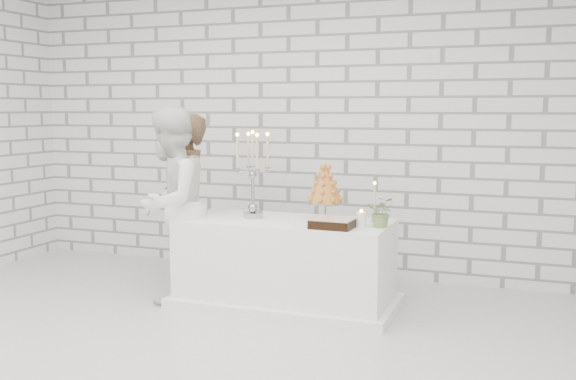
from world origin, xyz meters
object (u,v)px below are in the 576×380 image
at_px(cake_table, 285,263).
at_px(bride, 170,204).
at_px(groom, 187,202).
at_px(candelabra, 253,174).
at_px(croquembouche, 325,191).

distance_m(cake_table, bride, 1.14).
bearing_deg(groom, bride, -2.73).
relative_size(cake_table, bride, 1.05).
xyz_separation_m(cake_table, groom, (-1.08, 0.24, 0.45)).
bearing_deg(groom, candelabra, 61.83).
relative_size(groom, croquembouche, 3.26).
height_order(bride, candelabra, bride).
height_order(cake_table, candelabra, candelabra).
height_order(candelabra, croquembouche, candelabra).
distance_m(candelabra, croquembouche, 0.65).
bearing_deg(groom, cake_table, 65.39).
xyz_separation_m(candelabra, croquembouche, (0.63, 0.08, -0.13)).
xyz_separation_m(bride, candelabra, (0.71, 0.20, 0.27)).
distance_m(groom, bride, 0.43).
bearing_deg(croquembouche, groom, 174.13).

